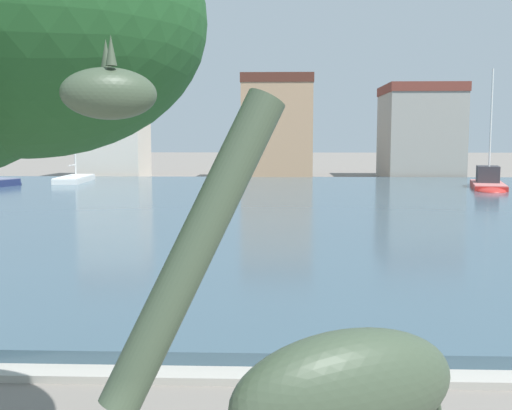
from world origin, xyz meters
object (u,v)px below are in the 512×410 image
sailboat_red (488,185)px  giraffe_statue (328,408)px  sailboat_white (76,180)px  mooring_bollard (383,370)px

sailboat_red → giraffe_statue: bearing=-109.7°
sailboat_white → giraffe_statue: bearing=-69.9°
sailboat_red → sailboat_white: bearing=169.8°
sailboat_red → sailboat_white: 29.53m
sailboat_red → sailboat_white: sailboat_red is taller
giraffe_statue → sailboat_white: bearing=110.1°
sailboat_red → sailboat_white: (-29.06, 5.26, -0.16)m
sailboat_red → mooring_bollard: size_ratio=16.08×
sailboat_white → sailboat_red: bearing=-10.2°
sailboat_red → sailboat_white: size_ratio=1.15×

